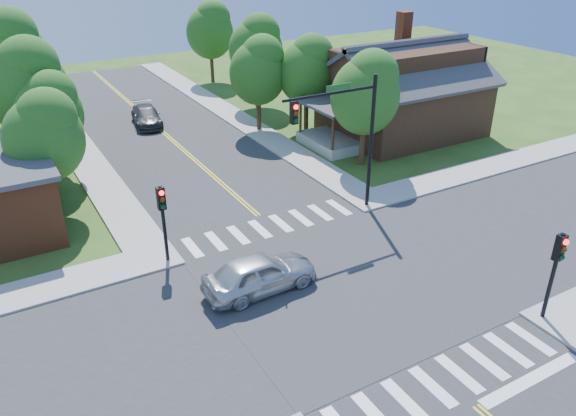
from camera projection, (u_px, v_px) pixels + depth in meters
ground at (340, 288)px, 23.61m from camera, size 100.00×100.00×0.00m
road_ns at (340, 288)px, 23.60m from camera, size 10.00×90.00×0.04m
road_ew at (340, 288)px, 23.60m from camera, size 90.00×10.00×0.04m
intersection_patch at (340, 288)px, 23.61m from camera, size 10.20×10.20×0.06m
sidewalk_ne at (393, 124)px, 42.85m from camera, size 40.00×40.00×0.14m
crosswalk_north at (270, 226)px, 28.38m from camera, size 8.85×2.00×0.01m
crosswalk_south at (446, 380)px, 18.80m from camera, size 8.85×2.00×0.01m
centerline at (340, 287)px, 23.59m from camera, size 0.30×90.00×0.01m
stop_bar at (531, 380)px, 18.86m from camera, size 4.60×0.45×0.09m
signal_mast_ne at (345, 126)px, 27.48m from camera, size 5.30×0.42×7.20m
signal_pole_se at (557, 261)px, 20.56m from camera, size 0.34×0.42×3.80m
signal_pole_nw at (163, 210)px, 24.22m from camera, size 0.34×0.42×3.80m
house_ne at (403, 87)px, 39.84m from camera, size 13.05×8.80×7.11m
tree_e_a at (367, 91)px, 33.62m from camera, size 4.28×4.07×7.28m
tree_e_b at (308, 68)px, 39.60m from camera, size 4.15×3.94×7.05m
tree_e_c at (257, 46)px, 45.16m from camera, size 4.43×4.21×7.54m
tree_e_d at (211, 29)px, 52.49m from camera, size 4.44×4.22×7.55m
tree_w_a at (45, 134)px, 27.85m from camera, size 3.95×3.76×6.72m
tree_w_b at (28, 84)px, 32.73m from camera, size 4.80×4.56×8.17m
tree_w_c at (9, 51)px, 39.13m from camera, size 5.18×4.92×8.81m
tree_house at (259, 69)px, 39.58m from camera, size 4.12×3.91×7.00m
tree_bldg at (50, 109)px, 31.94m from camera, size 3.84×3.65×6.52m
car_silver at (260, 274)px, 23.11m from camera, size 2.13×4.89×1.64m
car_dgrey at (146, 116)px, 42.45m from camera, size 3.36×5.32×1.37m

